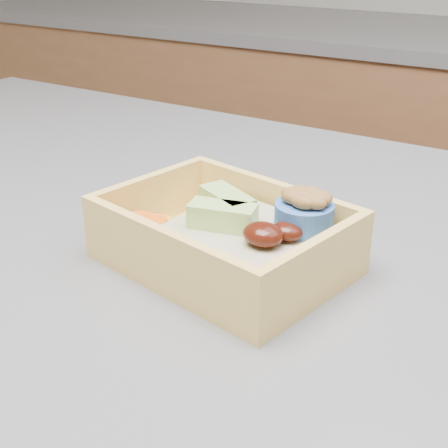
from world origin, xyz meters
The scene contains 1 object.
bento_box centered at (0.06, -0.05, 0.94)m, with size 0.19×0.16×0.06m.
Camera 1 is at (0.27, -0.40, 1.15)m, focal length 50.00 mm.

